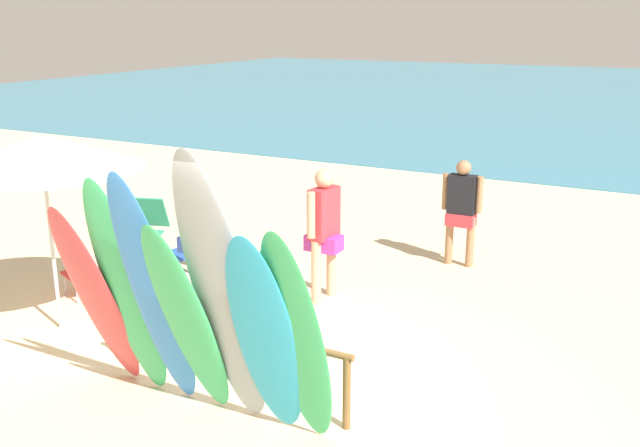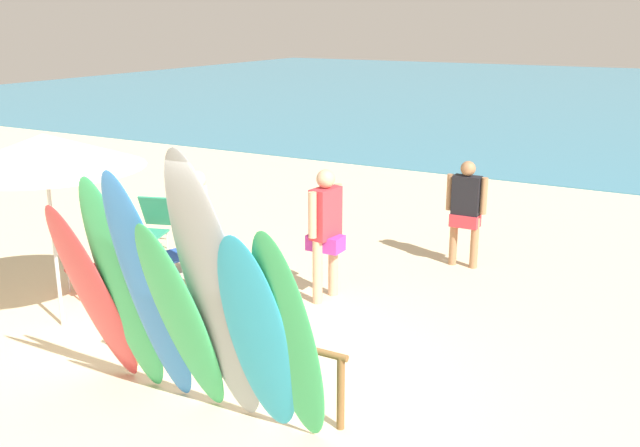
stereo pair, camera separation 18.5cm
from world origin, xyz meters
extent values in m
plane|color=beige|center=(0.00, 14.00, 0.00)|extent=(60.00, 60.00, 0.00)
cube|color=teal|center=(0.00, 30.52, 0.01)|extent=(60.00, 40.00, 0.02)
cylinder|color=brown|center=(-1.21, 0.00, 0.34)|extent=(0.07, 0.07, 0.69)
cylinder|color=brown|center=(1.21, 0.00, 0.34)|extent=(0.07, 0.07, 0.69)
cylinder|color=brown|center=(0.00, 0.00, 0.69)|extent=(2.54, 0.06, 0.06)
ellipsoid|color=#D13D42|center=(-1.10, -0.55, 0.98)|extent=(0.56, 0.86, 1.97)
ellipsoid|color=#38B266|center=(-0.70, -0.56, 1.13)|extent=(0.55, 0.81, 2.26)
ellipsoid|color=#337AD1|center=(-0.33, -0.62, 1.19)|extent=(0.54, 0.93, 2.37)
ellipsoid|color=#38B266|center=(0.00, -0.61, 0.99)|extent=(0.54, 0.90, 1.98)
ellipsoid|color=#999EA3|center=(0.40, -0.64, 1.31)|extent=(0.60, 0.97, 2.62)
ellipsoid|color=#289EC6|center=(0.76, -0.58, 0.99)|extent=(0.62, 0.85, 1.99)
ellipsoid|color=#38B266|center=(1.04, -0.54, 1.02)|extent=(0.52, 0.76, 2.04)
cylinder|color=#9E704C|center=(0.63, 4.65, 0.38)|extent=(0.11, 0.11, 0.75)
cylinder|color=#9E704C|center=(0.94, 4.65, 0.38)|extent=(0.11, 0.11, 0.75)
cube|color=#DB333D|center=(0.78, 4.65, 0.69)|extent=(0.40, 0.25, 0.18)
cube|color=black|center=(0.78, 4.65, 1.05)|extent=(0.39, 0.21, 0.59)
sphere|color=#9E704C|center=(0.78, 4.65, 1.45)|extent=(0.21, 0.21, 0.21)
cylinder|color=#9E704C|center=(0.54, 4.65, 1.08)|extent=(0.09, 0.09, 0.52)
cylinder|color=#9E704C|center=(1.03, 4.66, 1.08)|extent=(0.09, 0.09, 0.52)
cylinder|color=beige|center=(-1.63, 1.64, 0.41)|extent=(0.12, 0.12, 0.82)
cylinder|color=beige|center=(-1.82, 1.92, 0.41)|extent=(0.12, 0.12, 0.82)
cube|color=#2D4CB2|center=(-1.73, 1.78, 0.75)|extent=(0.44, 0.27, 0.20)
cube|color=silver|center=(-1.73, 1.78, 1.14)|extent=(0.42, 0.47, 0.64)
sphere|color=beige|center=(-1.73, 1.78, 1.57)|extent=(0.23, 0.23, 0.23)
cylinder|color=beige|center=(-1.58, 1.56, 1.17)|extent=(0.10, 0.10, 0.57)
cylinder|color=beige|center=(-1.88, 2.01, 1.17)|extent=(0.10, 0.10, 0.57)
cylinder|color=tan|center=(-0.34, 2.74, 0.41)|extent=(0.12, 0.12, 0.82)
cylinder|color=tan|center=(-0.38, 2.41, 0.41)|extent=(0.12, 0.12, 0.82)
cube|color=#B23399|center=(-0.36, 2.57, 0.76)|extent=(0.44, 0.27, 0.20)
cube|color=#DB333D|center=(-0.36, 2.57, 1.14)|extent=(0.27, 0.45, 0.64)
sphere|color=tan|center=(-0.36, 2.57, 1.58)|extent=(0.23, 0.23, 0.23)
cylinder|color=tan|center=(-0.32, 2.84, 1.18)|extent=(0.10, 0.10, 0.57)
cylinder|color=tan|center=(-0.39, 2.31, 1.18)|extent=(0.10, 0.10, 0.57)
cylinder|color=#B7B7BC|center=(-3.42, 1.14, 0.14)|extent=(0.02, 0.02, 0.28)
cylinder|color=#B7B7BC|center=(-3.03, 0.97, 0.14)|extent=(0.02, 0.02, 0.28)
cylinder|color=#B7B7BC|center=(-3.27, 1.49, 0.14)|extent=(0.02, 0.02, 0.28)
cylinder|color=#B7B7BC|center=(-2.89, 1.32, 0.14)|extent=(0.02, 0.02, 0.28)
cube|color=red|center=(-3.15, 1.23, 0.30)|extent=(0.64, 0.61, 0.03)
cube|color=red|center=(-3.01, 1.57, 0.55)|extent=(0.58, 0.48, 0.49)
cylinder|color=#B7B7BC|center=(-2.84, 2.25, 0.14)|extent=(0.02, 0.02, 0.28)
cylinder|color=#B7B7BC|center=(-2.44, 2.11, 0.14)|extent=(0.02, 0.02, 0.28)
cylinder|color=#B7B7BC|center=(-2.71, 2.61, 0.14)|extent=(0.02, 0.02, 0.28)
cylinder|color=#B7B7BC|center=(-2.32, 2.47, 0.14)|extent=(0.02, 0.02, 0.28)
cube|color=blue|center=(-2.58, 2.36, 0.30)|extent=(0.62, 0.59, 0.03)
cube|color=blue|center=(-2.47, 2.66, 0.57)|extent=(0.55, 0.38, 0.53)
cylinder|color=#B7B7BC|center=(-3.80, 2.69, 0.14)|extent=(0.02, 0.02, 0.28)
cylinder|color=#B7B7BC|center=(-3.39, 2.81, 0.14)|extent=(0.02, 0.02, 0.28)
cylinder|color=#B7B7BC|center=(-3.91, 3.05, 0.14)|extent=(0.02, 0.02, 0.28)
cylinder|color=#B7B7BC|center=(-3.51, 3.17, 0.14)|extent=(0.02, 0.02, 0.28)
cube|color=#2D9370|center=(-3.65, 2.93, 0.30)|extent=(0.61, 0.58, 0.03)
cube|color=#2D9370|center=(-3.75, 3.25, 0.56)|extent=(0.55, 0.40, 0.51)
cylinder|color=silver|center=(-2.66, 0.34, 1.09)|extent=(0.04, 0.04, 2.17)
cone|color=silver|center=(-2.66, 0.34, 2.08)|extent=(2.18, 2.18, 0.38)
camera|label=1|loc=(3.59, -5.00, 3.49)|focal=40.00mm
camera|label=2|loc=(3.75, -4.91, 3.49)|focal=40.00mm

